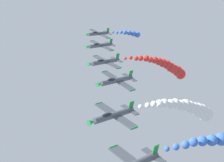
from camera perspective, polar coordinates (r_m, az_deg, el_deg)
airplane_right_inner at (r=60.17m, az=0.19°, el=-5.62°), size 9.36×10.35×3.17m
smoke_trail_right_inner at (r=81.22m, az=13.14°, el=-4.50°), size 3.52×26.80×9.65m
airplane_left_outer at (r=75.28m, az=0.68°, el=0.10°), size 9.25×10.35×3.36m
airplane_right_outer at (r=88.92m, az=-1.15°, el=3.19°), size 9.41×10.35×3.06m
smoke_trail_right_outer at (r=112.35m, az=9.42°, el=2.18°), size 4.51×30.95×11.16m
airplane_trailing at (r=105.05m, az=-1.94°, el=5.86°), size 9.41×10.35×3.05m
airplane_high_slot at (r=121.19m, az=-2.25°, el=7.77°), size 9.35×10.35×3.19m
smoke_trail_high_slot at (r=131.63m, az=3.18°, el=7.76°), size 2.89×13.05×3.08m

